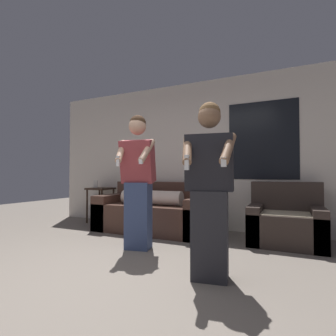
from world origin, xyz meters
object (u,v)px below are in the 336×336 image
at_px(side_table, 100,194).
at_px(person_left, 138,180).
at_px(couch, 156,213).
at_px(person_right, 210,189).
at_px(armchair, 286,223).

relative_size(side_table, person_left, 0.49).
xyz_separation_m(couch, side_table, (-1.43, 0.25, 0.27)).
bearing_deg(person_right, couch, 130.61).
bearing_deg(armchair, side_table, 175.75).
relative_size(couch, armchair, 2.03).
bearing_deg(person_right, person_left, 153.18).
height_order(couch, side_table, side_table).
relative_size(armchair, person_left, 0.55).
bearing_deg(side_table, person_right, -34.02).
height_order(armchair, side_table, armchair).
height_order(armchair, person_left, person_left).
distance_m(side_table, person_right, 3.47).
xyz_separation_m(side_table, person_right, (2.87, -1.94, 0.26)).
height_order(couch, person_right, person_right).
relative_size(couch, person_right, 1.19).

